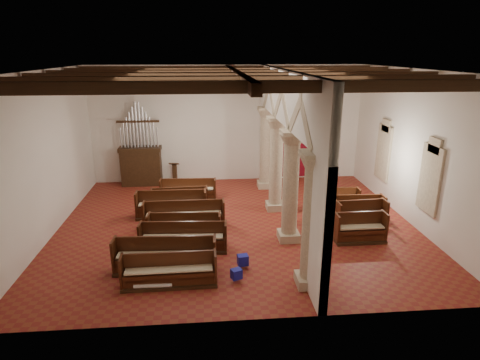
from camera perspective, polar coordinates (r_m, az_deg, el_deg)
name	(u,v)px	position (r m, az deg, el deg)	size (l,w,h in m)	color
floor	(237,224)	(16.18, -0.47, -6.35)	(14.00, 14.00, 0.00)	maroon
ceiling	(236,70)	(14.77, -0.53, 15.40)	(14.00, 14.00, 0.00)	#321B10
wall_back	(228,124)	(21.06, -1.77, 7.92)	(14.00, 0.02, 6.00)	white
wall_front	(256,212)	(9.51, 2.28, -4.62)	(14.00, 0.02, 6.00)	white
wall_left	(45,156)	(16.26, -25.97, 3.12)	(0.02, 12.00, 6.00)	white
wall_right	(414,148)	(17.20, 23.51, 4.17)	(0.02, 12.00, 6.00)	white
ceiling_beams	(236,75)	(14.78, -0.53, 14.70)	(13.80, 11.80, 0.30)	#392312
arcade	(284,136)	(15.31, 6.26, 6.19)	(0.90, 11.90, 6.00)	beige
window_right_a	(431,179)	(16.12, 25.53, 0.10)	(0.03, 1.00, 2.20)	#2D6750
window_right_b	(384,153)	(19.54, 19.82, 3.67)	(0.03, 1.00, 2.20)	#2D6750
window_back	(321,138)	(22.03, 11.42, 5.90)	(1.00, 0.03, 2.20)	#2D6750
pipe_organ	(141,159)	(21.16, -13.92, 2.92)	(2.10, 0.85, 4.40)	#392312
lectern	(175,175)	(21.18, -9.25, 0.77)	(0.52, 0.54, 1.19)	#3E2813
dossal_curtain	(293,157)	(21.84, 7.51, 3.20)	(1.80, 0.07, 2.17)	maroon
processional_banner	(333,166)	(21.83, 13.12, 1.95)	(0.56, 0.71, 2.59)	#392312
hymnal_box_a	(236,274)	(12.37, -0.52, -13.20)	(0.30, 0.25, 0.30)	#163B9C
hymnal_box_b	(243,260)	(13.06, 0.40, -11.31)	(0.34, 0.27, 0.34)	navy
hymnal_box_c	(213,220)	(15.87, -3.83, -5.77)	(0.36, 0.30, 0.36)	navy
tube_heater_a	(153,286)	(12.25, -12.30, -14.49)	(0.11, 0.11, 1.10)	silver
tube_heater_b	(146,260)	(13.60, -13.24, -11.08)	(0.10, 0.10, 0.98)	silver
nave_pew_0	(170,275)	(12.34, -9.99, -13.17)	(2.81, 0.71, 1.00)	#392312
nave_pew_1	(165,260)	(13.06, -10.57, -11.15)	(3.22, 0.89, 1.11)	#392312
nave_pew_2	(183,242)	(14.18, -8.05, -8.68)	(3.05, 0.88, 1.03)	#392312
nave_pew_3	(185,231)	(14.94, -7.88, -7.25)	(2.68, 0.83, 1.02)	#392312
nave_pew_4	(184,219)	(15.99, -7.93, -5.46)	(3.17, 0.72, 1.06)	#392312
nave_pew_5	(172,208)	(17.01, -9.69, -4.00)	(2.91, 0.77, 1.13)	#392312
nave_pew_6	(180,202)	(17.85, -8.57, -3.08)	(2.50, 0.75, 0.95)	#392312
nave_pew_7	(188,193)	(18.92, -7.38, -1.79)	(2.62, 0.76, 0.97)	#392312
aisle_pew_0	(360,232)	(15.34, 16.66, -7.06)	(1.86, 0.74, 1.09)	#392312
aisle_pew_1	(361,219)	(16.42, 16.79, -5.35)	(2.01, 0.85, 1.12)	#392312
aisle_pew_2	(356,213)	(16.99, 16.20, -4.53)	(2.23, 0.80, 1.10)	#392312
aisle_pew_3	(337,203)	(17.87, 13.67, -3.26)	(1.86, 0.77, 1.03)	#392312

